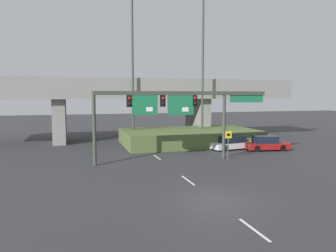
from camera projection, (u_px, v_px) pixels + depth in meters
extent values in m
plane|color=#2D2D30|center=(214.00, 200.00, 17.30)|extent=(160.00, 160.00, 0.00)
cube|color=silver|center=(254.00, 230.00, 13.48)|extent=(0.14, 2.40, 0.01)
cube|color=silver|center=(188.00, 180.00, 21.24)|extent=(0.14, 2.40, 0.01)
cube|color=silver|center=(157.00, 157.00, 29.00)|extent=(0.14, 2.40, 0.01)
cube|color=silver|center=(139.00, 144.00, 36.76)|extent=(0.14, 2.40, 0.01)
cube|color=silver|center=(128.00, 136.00, 44.52)|extent=(0.14, 2.40, 0.01)
cylinder|color=#383D33|center=(94.00, 129.00, 25.37)|extent=(0.28, 0.28, 5.83)
cylinder|color=#383D33|center=(224.00, 125.00, 28.42)|extent=(0.28, 0.28, 5.83)
cube|color=#383D33|center=(185.00, 93.00, 27.16)|extent=(14.86, 0.32, 0.32)
cube|color=black|center=(129.00, 101.00, 25.93)|extent=(0.40, 0.28, 0.95)
sphere|color=red|center=(130.00, 98.00, 25.74)|extent=(0.22, 0.22, 0.22)
sphere|color=black|center=(130.00, 104.00, 25.78)|extent=(0.22, 0.22, 0.22)
cube|color=black|center=(163.00, 101.00, 26.69)|extent=(0.40, 0.28, 0.95)
sphere|color=red|center=(163.00, 98.00, 26.50)|extent=(0.22, 0.22, 0.22)
sphere|color=black|center=(163.00, 104.00, 26.55)|extent=(0.22, 0.22, 0.22)
cube|color=black|center=(194.00, 101.00, 27.45)|extent=(0.40, 0.28, 0.95)
sphere|color=red|center=(195.00, 98.00, 27.27)|extent=(0.22, 0.22, 0.22)
sphere|color=black|center=(195.00, 103.00, 27.31)|extent=(0.22, 0.22, 0.22)
cube|color=#196B42|center=(145.00, 105.00, 26.21)|extent=(2.13, 0.08, 1.57)
cube|color=white|center=(150.00, 109.00, 26.29)|extent=(0.53, 0.03, 0.35)
cube|color=#196B42|center=(181.00, 105.00, 27.05)|extent=(2.26, 0.08, 1.64)
cube|color=white|center=(185.00, 109.00, 27.14)|extent=(0.57, 0.03, 0.36)
cube|color=#196B42|center=(247.00, 99.00, 28.73)|extent=(3.23, 0.07, 0.64)
cylinder|color=#4C4C4C|center=(228.00, 145.00, 27.86)|extent=(0.08, 0.08, 2.51)
cube|color=yellow|center=(228.00, 135.00, 27.74)|extent=(0.60, 0.03, 0.60)
cube|color=black|center=(229.00, 135.00, 27.72)|extent=(0.33, 0.01, 0.21)
cylinder|color=#383D33|center=(133.00, 68.00, 35.94)|extent=(0.24, 0.24, 17.00)
cylinder|color=#383D33|center=(203.00, 69.00, 37.27)|extent=(0.24, 0.24, 17.01)
cube|color=gray|center=(132.00, 93.00, 40.29)|extent=(40.53, 7.13, 1.48)
cube|color=gray|center=(137.00, 82.00, 36.96)|extent=(40.53, 0.40, 0.90)
cube|color=gray|center=(60.00, 121.00, 38.22)|extent=(1.40, 5.71, 5.06)
cube|color=gray|center=(197.00, 118.00, 42.98)|extent=(1.40, 5.71, 5.06)
cube|color=#4C6033|center=(189.00, 137.00, 36.76)|extent=(14.67, 8.47, 1.64)
cube|color=silver|center=(233.00, 145.00, 33.40)|extent=(4.99, 2.61, 0.55)
cube|color=black|center=(231.00, 139.00, 33.25)|extent=(2.72, 2.04, 0.66)
cylinder|color=black|center=(239.00, 144.00, 34.77)|extent=(0.67, 0.33, 0.64)
cylinder|color=black|center=(249.00, 146.00, 33.34)|extent=(0.67, 0.33, 0.64)
cylinder|color=black|center=(216.00, 146.00, 33.48)|extent=(0.67, 0.33, 0.64)
cylinder|color=black|center=(226.00, 148.00, 32.05)|extent=(0.67, 0.33, 0.64)
cube|color=maroon|center=(267.00, 146.00, 32.75)|extent=(4.47, 2.40, 0.59)
cube|color=black|center=(265.00, 139.00, 32.67)|extent=(2.43, 1.92, 0.70)
cylinder|color=black|center=(275.00, 146.00, 33.71)|extent=(0.67, 0.31, 0.64)
cylinder|color=black|center=(283.00, 148.00, 32.17)|extent=(0.67, 0.31, 0.64)
cylinder|color=black|center=(251.00, 146.00, 33.37)|extent=(0.67, 0.31, 0.64)
cylinder|color=black|center=(257.00, 149.00, 31.83)|extent=(0.67, 0.31, 0.64)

